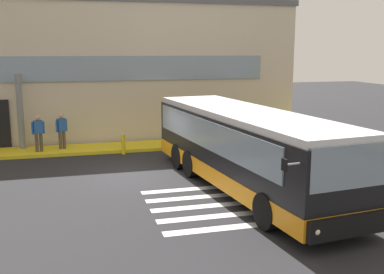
# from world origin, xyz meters

# --- Properties ---
(ground_plane) EXTENTS (80.00, 90.00, 0.02)m
(ground_plane) POSITION_xyz_m (0.00, 0.00, -0.01)
(ground_plane) COLOR #232326
(ground_plane) RESTS_ON ground
(bay_paint_stripes) EXTENTS (4.40, 3.96, 0.01)m
(bay_paint_stripes) POSITION_xyz_m (2.00, -4.20, 0.00)
(bay_paint_stripes) COLOR silver
(bay_paint_stripes) RESTS_ON ground
(terminal_building) EXTENTS (20.89, 13.80, 7.29)m
(terminal_building) POSITION_xyz_m (-0.68, 11.58, 3.64)
(terminal_building) COLOR beige
(terminal_building) RESTS_ON ground
(boarding_curb) EXTENTS (23.09, 2.00, 0.15)m
(boarding_curb) POSITION_xyz_m (0.00, 4.80, 0.07)
(boarding_curb) COLOR yellow
(boarding_curb) RESTS_ON ground
(entry_support_column) EXTENTS (0.28, 0.28, 3.46)m
(entry_support_column) POSITION_xyz_m (-4.60, 5.40, 1.88)
(entry_support_column) COLOR slate
(entry_support_column) RESTS_ON boarding_curb
(bus_main_foreground) EXTENTS (3.77, 10.93, 2.70)m
(bus_main_foreground) POSITION_xyz_m (3.30, -2.82, 1.33)
(bus_main_foreground) COLOR black
(bus_main_foreground) RESTS_ON ground
(passenger_near_column) EXTENTS (0.56, 0.33, 1.68)m
(passenger_near_column) POSITION_xyz_m (-3.80, 4.43, 1.08)
(passenger_near_column) COLOR #4C4233
(passenger_near_column) RESTS_ON boarding_curb
(passenger_by_doorway) EXTENTS (0.51, 0.39, 1.68)m
(passenger_by_doorway) POSITION_xyz_m (-2.78, 4.78, 1.08)
(passenger_by_doorway) COLOR #4C4233
(passenger_by_doorway) RESTS_ON boarding_curb
(safety_bollard_yellow) EXTENTS (0.18, 0.18, 0.90)m
(safety_bollard_yellow) POSITION_xyz_m (-0.09, 3.60, 0.45)
(safety_bollard_yellow) COLOR yellow
(safety_bollard_yellow) RESTS_ON ground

